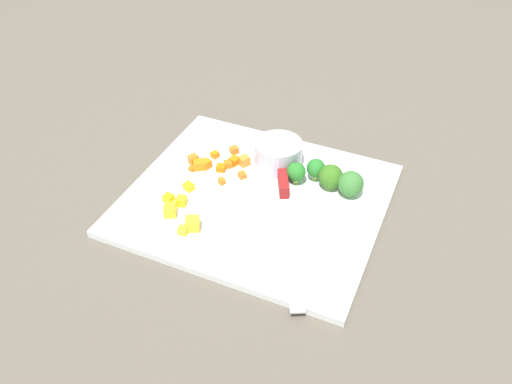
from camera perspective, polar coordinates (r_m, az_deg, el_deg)
ground_plane at (r=0.88m, az=-0.00°, el=-1.09°), size 4.00×4.00×0.00m
cutting_board at (r=0.88m, az=-0.00°, el=-0.79°), size 0.41×0.36×0.01m
prep_bowl at (r=0.93m, az=2.38°, el=4.17°), size 0.08×0.08×0.05m
chef_knife at (r=0.84m, az=3.23°, el=-1.62°), size 0.14×0.27×0.02m
carrot_dice_0 at (r=0.93m, az=-5.43°, el=3.00°), size 0.02×0.02×0.02m
carrot_dice_1 at (r=0.93m, az=-1.28°, el=3.37°), size 0.02×0.02×0.02m
carrot_dice_2 at (r=0.92m, az=-3.80°, el=2.60°), size 0.02×0.02×0.01m
carrot_dice_3 at (r=0.96m, az=-4.45°, el=4.03°), size 0.02×0.02×0.01m
carrot_dice_4 at (r=0.94m, az=-6.77°, el=3.48°), size 0.02×0.02×0.02m
carrot_dice_5 at (r=0.90m, az=-3.72°, el=1.18°), size 0.01×0.01×0.01m
carrot_dice_6 at (r=0.93m, az=-3.02°, el=3.01°), size 0.02×0.02×0.01m
carrot_dice_7 at (r=0.96m, az=-2.36°, el=4.53°), size 0.02×0.02×0.01m
carrot_dice_8 at (r=0.93m, az=-6.90°, el=2.53°), size 0.01×0.01×0.01m
carrot_dice_9 at (r=0.93m, az=-6.17°, el=2.95°), size 0.03×0.03×0.02m
carrot_dice_10 at (r=0.91m, az=-1.50°, el=1.83°), size 0.02×0.02×0.01m
carrot_dice_11 at (r=0.94m, az=-2.34°, el=3.38°), size 0.02×0.02×0.01m
pepper_dice_0 at (r=0.81m, az=-7.88°, el=-4.12°), size 0.02×0.01×0.01m
pepper_dice_1 at (r=0.89m, az=-7.26°, el=0.58°), size 0.02×0.02×0.01m
pepper_dice_2 at (r=0.82m, az=-6.86°, el=-3.41°), size 0.03×0.03×0.02m
pepper_dice_3 at (r=0.85m, az=-9.26°, el=-1.97°), size 0.03×0.03×0.02m
pepper_dice_4 at (r=0.86m, az=-8.03°, el=-0.97°), size 0.02×0.02×0.01m
pepper_dice_5 at (r=0.87m, az=-9.39°, el=-0.64°), size 0.02×0.02×0.01m
broccoli_floret_0 at (r=0.88m, az=8.05°, el=1.64°), size 0.04×0.04×0.04m
broccoli_floret_1 at (r=0.90m, az=6.46°, el=2.55°), size 0.03×0.03×0.04m
broccoli_floret_2 at (r=0.87m, az=10.17°, el=0.86°), size 0.04×0.04×0.05m
broccoli_floret_3 at (r=0.89m, az=4.35°, el=2.14°), size 0.03×0.03×0.04m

